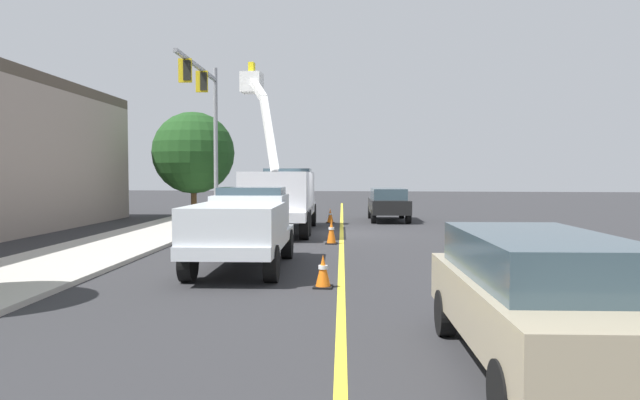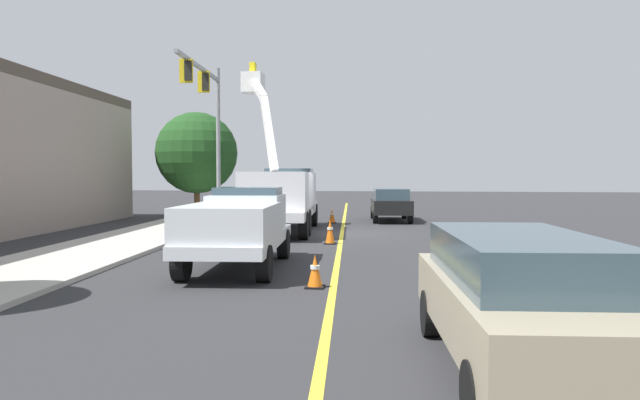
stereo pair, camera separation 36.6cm
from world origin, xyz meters
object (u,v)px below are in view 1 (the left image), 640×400
Objects in this scene: utility_bucket_truck at (282,193)px; service_pickup_truck at (243,225)px; traffic_cone_mid_rear at (330,216)px; trailing_sedan at (540,293)px; traffic_signal_mast at (206,109)px; traffic_cone_mid_front at (331,232)px; passing_minivan at (388,202)px; traffic_cone_leading at (323,271)px.

utility_bucket_truck reaches higher than service_pickup_truck.
service_pickup_truck is 14.18m from traffic_cone_mid_rear.
utility_bucket_truck is 4.93m from traffic_cone_mid_rear.
trailing_sedan is 23.19m from traffic_signal_mast.
service_pickup_truck is 14.64m from traffic_signal_mast.
traffic_cone_mid_front is at bearing 17.35° from trailing_sedan.
traffic_cone_mid_rear is (4.50, -1.57, -1.26)m from utility_bucket_truck.
traffic_cone_mid_front is at bearing -173.34° from traffic_cone_mid_rear.
traffic_cone_leading is (-18.18, 1.17, -0.62)m from passing_minivan.
service_pickup_truck is at bearing 46.77° from traffic_cone_leading.
passing_minivan is (15.99, -3.49, -0.15)m from service_pickup_truck.
traffic_cone_mid_rear is (21.20, 4.95, -0.61)m from trailing_sedan.
utility_bucket_truck is 9.70m from service_pickup_truck.
traffic_cone_mid_front reaches higher than traffic_cone_mid_rear.
trailing_sedan is at bearing -151.44° from traffic_signal_mast.
traffic_cone_leading is at bearing 176.33° from passing_minivan.
trailing_sedan is at bearing -166.87° from traffic_cone_mid_rear.
utility_bucket_truck is 1.69× the size of passing_minivan.
traffic_cone_leading is at bearing 33.90° from trailing_sedan.
service_pickup_truck reaches higher than traffic_cone_leading.
utility_bucket_truck is 1.69× the size of trailing_sedan.
traffic_cone_leading is 7.79m from traffic_cone_mid_front.
traffic_cone_leading is 0.09× the size of traffic_signal_mast.
traffic_signal_mast is (19.96, 10.86, 4.61)m from trailing_sedan.
traffic_cone_mid_rear is (14.15, -0.65, -0.76)m from service_pickup_truck.
service_pickup_truck is 7.89× the size of traffic_cone_mid_rear.
traffic_signal_mast is at bearing 53.16° from utility_bucket_truck.
traffic_cone_mid_front is 0.11× the size of traffic_signal_mast.
traffic_cone_mid_front is 11.33m from traffic_signal_mast.
traffic_cone_leading is at bearing -175.04° from traffic_cone_mid_front.
trailing_sedan reaches higher than traffic_cone_mid_rear.
traffic_cone_mid_rear is (8.58, 1.00, -0.07)m from traffic_cone_mid_front.
utility_bucket_truck is at bearing 21.30° from trailing_sedan.
traffic_signal_mast reaches higher than traffic_cone_leading.
traffic_cone_mid_rear is at bearing 13.13° from trailing_sedan.
passing_minivan is at bearing -12.33° from service_pickup_truck.
utility_bucket_truck is 1.46× the size of service_pickup_truck.
utility_bucket_truck is at bearing 32.21° from traffic_cone_mid_front.
traffic_cone_mid_rear is 7.99m from traffic_signal_mast.
utility_bucket_truck is at bearing 160.78° from traffic_cone_mid_rear.
passing_minivan is 5.66× the size of traffic_cone_mid_front.
service_pickup_truck is 9.01m from trailing_sedan.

